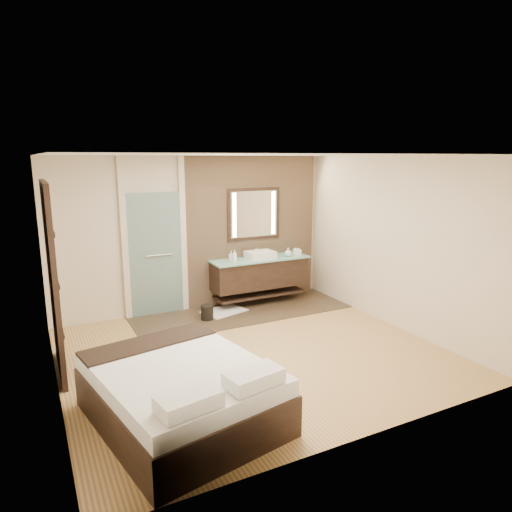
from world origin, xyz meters
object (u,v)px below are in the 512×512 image
bed (182,392)px  vanity (260,273)px  mirror_unit (254,214)px  waste_bin (207,313)px

bed → vanity: bearing=40.2°
mirror_unit → waste_bin: size_ratio=4.10×
vanity → bed: 3.97m
mirror_unit → waste_bin: 2.04m
mirror_unit → waste_bin: bearing=-151.9°
vanity → mirror_unit: bearing=90.0°
vanity → mirror_unit: 1.10m
vanity → bed: size_ratio=0.84×
vanity → waste_bin: bearing=-161.5°
vanity → waste_bin: 1.34m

